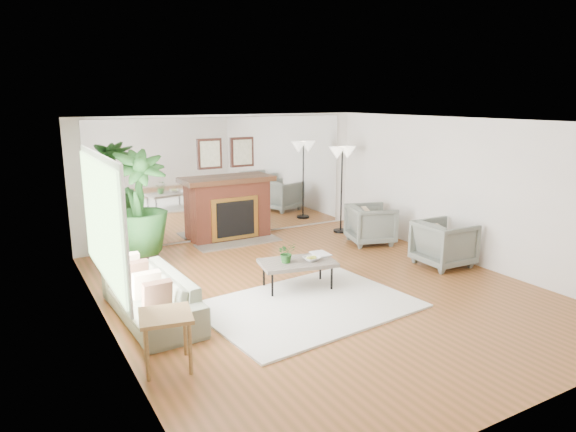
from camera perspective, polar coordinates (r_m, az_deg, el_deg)
ground at (r=7.80m, az=3.49°, el=-8.21°), size 7.00×7.00×0.00m
wall_left at (r=6.35m, az=-19.55°, el=-2.06°), size 0.02×7.00×2.50m
wall_right at (r=9.40m, az=19.05°, el=2.66°), size 0.02×7.00×2.50m
wall_back at (r=10.49m, az=-6.93°, el=4.28°), size 6.00×0.02×2.50m
mirror_panel at (r=10.47m, az=-6.89°, el=4.26°), size 5.40×0.04×2.40m
window_panel at (r=6.72m, az=-19.99°, el=-0.43°), size 0.04×2.40×1.50m
fireplace at (r=10.38m, az=-6.35°, el=0.89°), size 1.85×0.83×2.05m
area_rug at (r=7.20m, az=2.29°, el=-9.93°), size 3.00×2.28×0.03m
coffee_table at (r=7.69m, az=1.06°, el=-5.30°), size 1.21×0.86×0.44m
sofa at (r=7.00m, az=-14.98°, el=-8.61°), size 0.89×2.05×0.59m
armchair_back at (r=10.26m, az=9.19°, el=-0.91°), size 1.05×1.04×0.77m
armchair_front at (r=9.18m, az=16.95°, el=-2.93°), size 0.89×0.87×0.78m
side_table at (r=5.65m, az=-13.42°, el=-11.45°), size 0.64×0.64×0.61m
potted_ficus at (r=8.81m, az=-16.31°, el=0.96°), size 1.01×1.01×1.99m
floor_lamp at (r=10.85m, az=6.04°, el=6.24°), size 0.59×0.33×1.83m
tabletop_plant at (r=7.58m, az=-0.17°, el=-4.10°), size 0.28×0.24×0.30m
fruit_bowl at (r=7.70m, az=2.62°, el=-4.77°), size 0.26×0.26×0.06m
book at (r=7.94m, az=2.89°, el=-4.35°), size 0.26×0.34×0.02m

